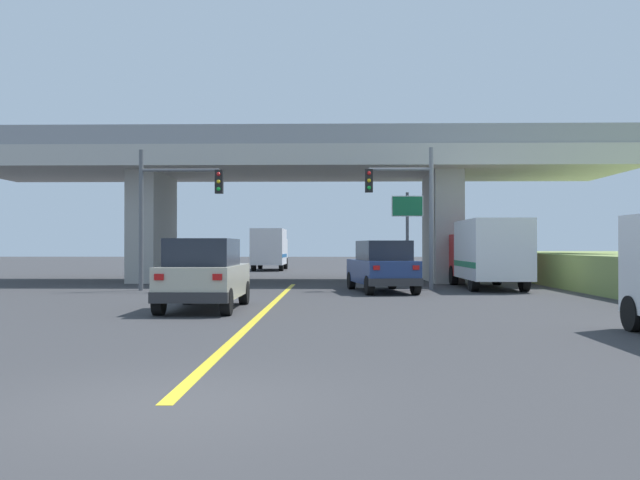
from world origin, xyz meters
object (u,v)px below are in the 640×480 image
suv_lead (204,274)px  traffic_signal_nearside (410,202)px  highway_sign (407,218)px  semi_truck_distant (270,249)px  box_truck (488,252)px  traffic_signal_farside (169,202)px  suv_crossing (382,266)px

suv_lead → traffic_signal_nearside: 11.57m
highway_sign → semi_truck_distant: highway_sign is taller
box_truck → traffic_signal_farside: bearing=-173.2°
suv_crossing → traffic_signal_nearside: (1.23, 1.33, 2.62)m
traffic_signal_farside → suv_crossing: bearing=-4.7°
traffic_signal_nearside → semi_truck_distant: (-7.96, 23.07, -2.02)m
traffic_signal_nearside → highway_sign: traffic_signal_nearside is taller
suv_lead → box_truck: 14.29m
semi_truck_distant → highway_sign: bearing=-66.8°
suv_crossing → box_truck: box_truck is taller
traffic_signal_nearside → traffic_signal_farside: bearing=-176.4°
box_truck → traffic_signal_nearside: bearing=-164.2°
suv_crossing → traffic_signal_farside: size_ratio=0.88×
suv_crossing → traffic_signal_nearside: traffic_signal_nearside is taller
traffic_signal_farside → highway_sign: (10.17, 4.42, -0.45)m
suv_crossing → highway_sign: size_ratio=1.16×
suv_lead → suv_crossing: bearing=53.9°
suv_crossing → semi_truck_distant: bearing=96.4°
suv_lead → traffic_signal_farside: size_ratio=0.81×
semi_truck_distant → suv_crossing: bearing=-74.6°
box_truck → suv_lead: bearing=-135.9°
highway_sign → suv_lead: bearing=-119.1°
suv_crossing → traffic_signal_nearside: bearing=38.0°
suv_lead → semi_truck_distant: semi_truck_distant is taller
suv_lead → box_truck: (10.24, 9.94, 0.53)m
box_truck → highway_sign: 4.51m
suv_lead → traffic_signal_farside: bearing=110.1°
suv_crossing → suv_lead: bearing=-135.2°
suv_crossing → traffic_signal_farside: 9.04m
highway_sign → semi_truck_distant: bearing=113.2°
box_truck → traffic_signal_nearside: (-3.43, -0.97, 2.09)m
suv_lead → suv_crossing: (5.58, 7.65, 0.00)m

